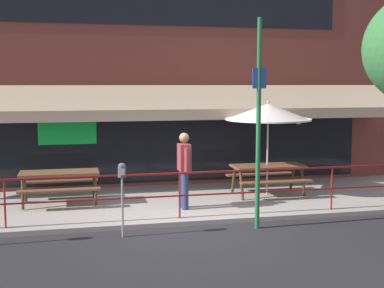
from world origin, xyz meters
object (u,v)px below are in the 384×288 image
Objects in this scene: picnic_table_left at (60,178)px; picnic_table_centre at (268,171)px; pedestrian_walking at (184,166)px; street_sign_pole at (258,122)px; patio_umbrella_centre at (268,112)px; parking_meter_far at (122,177)px.

picnic_table_centre is (5.08, -0.14, 0.00)m from picnic_table_left.
pedestrian_walking is (2.72, -1.08, 0.35)m from picnic_table_left.
street_sign_pole reaches higher than pedestrian_walking.
patio_umbrella_centre is 1.39× the size of pedestrian_walking.
pedestrian_walking reaches higher than parking_meter_far.
patio_umbrella_centre is (5.08, -0.07, 1.47)m from picnic_table_left.
patio_umbrella_centre reaches higher than picnic_table_left.
picnic_table_left is at bearing 158.36° from pedestrian_walking.
picnic_table_left is 0.76× the size of patio_umbrella_centre.
parking_meter_far reaches higher than picnic_table_centre.
picnic_table_centre is at bearing -90.00° from patio_umbrella_centre.
picnic_table_centre is 1.48m from patio_umbrella_centre.
street_sign_pole is at bearing -114.78° from patio_umbrella_centre.
patio_umbrella_centre is at bearing 65.22° from street_sign_pole.
pedestrian_walking is at bearing 126.32° from street_sign_pole.
parking_meter_far reaches higher than picnic_table_left.
pedestrian_walking is 1.20× the size of parking_meter_far.
street_sign_pole reaches higher than picnic_table_left.
picnic_table_left is 5.08m from picnic_table_centre.
pedestrian_walking is at bearing -156.82° from patio_umbrella_centre.
parking_meter_far is (-1.53, -1.60, 0.09)m from pedestrian_walking.
street_sign_pole reaches higher than parking_meter_far.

